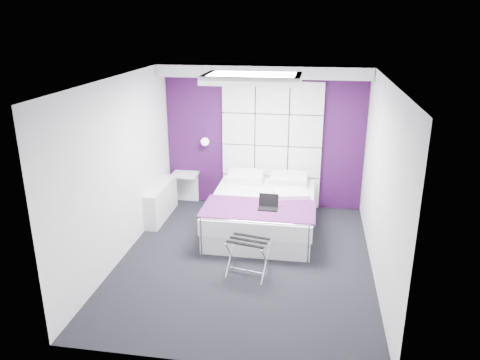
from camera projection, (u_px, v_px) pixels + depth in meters
The scene contains 15 objects.
floor at pixel (245, 260), 6.82m from camera, with size 4.40×4.40×0.00m, color black.
ceiling at pixel (246, 79), 5.97m from camera, with size 4.40×4.40×0.00m, color white.
wall_back at pixel (264, 137), 8.44m from camera, with size 3.60×3.60×0.00m, color silver.
wall_left at pixel (121, 169), 6.66m from camera, with size 4.40×4.40×0.00m, color silver.
wall_right at pixel (381, 183), 6.12m from camera, with size 4.40×4.40×0.00m, color silver.
accent_wall at pixel (264, 137), 8.43m from camera, with size 3.58×0.02×2.58m, color #340D3B.
soffit at pixel (263, 71), 7.82m from camera, with size 3.58×0.50×0.20m, color white.
headboard at pixel (272, 145), 8.41m from camera, with size 1.80×0.08×2.30m, color silver, non-canonical shape.
skylight at pixel (252, 78), 6.54m from camera, with size 1.36×0.86×0.12m, color white, non-canonical shape.
wall_lamp at pixel (205, 141), 8.50m from camera, with size 0.15×0.15×0.15m, color white.
radiator at pixel (161, 201), 8.19m from camera, with size 0.22×1.20×0.60m, color white.
bed at pixel (262, 212), 7.73m from camera, with size 1.73×2.08×0.73m.
nightstand at pixel (185, 174), 8.73m from camera, with size 0.47×0.37×0.05m, color white.
luggage_rack at pixel (248, 257), 6.36m from camera, with size 0.53×0.39×0.52m.
laptop at pixel (268, 205), 7.14m from camera, with size 0.30×0.22×0.22m.
Camera 1 is at (0.89, -5.99, 3.34)m, focal length 35.00 mm.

